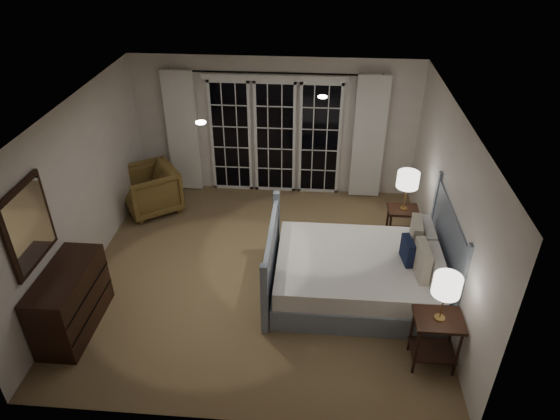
# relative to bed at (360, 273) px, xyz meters

# --- Properties ---
(floor) EXTENTS (5.00, 5.00, 0.00)m
(floor) POSITION_rel_bed_xyz_m (-1.41, 0.34, -0.34)
(floor) COLOR olive
(floor) RESTS_ON ground
(ceiling) EXTENTS (5.00, 5.00, 0.00)m
(ceiling) POSITION_rel_bed_xyz_m (-1.41, 0.34, 2.16)
(ceiling) COLOR white
(ceiling) RESTS_ON wall_back
(wall_left) EXTENTS (0.02, 5.00, 2.50)m
(wall_left) POSITION_rel_bed_xyz_m (-3.91, 0.34, 0.91)
(wall_left) COLOR beige
(wall_left) RESTS_ON floor
(wall_right) EXTENTS (0.02, 5.00, 2.50)m
(wall_right) POSITION_rel_bed_xyz_m (1.09, 0.34, 0.91)
(wall_right) COLOR beige
(wall_right) RESTS_ON floor
(wall_back) EXTENTS (5.00, 0.02, 2.50)m
(wall_back) POSITION_rel_bed_xyz_m (-1.41, 2.84, 0.91)
(wall_back) COLOR beige
(wall_back) RESTS_ON floor
(wall_front) EXTENTS (5.00, 0.02, 2.50)m
(wall_front) POSITION_rel_bed_xyz_m (-1.41, -2.16, 0.91)
(wall_front) COLOR beige
(wall_front) RESTS_ON floor
(french_doors) EXTENTS (2.50, 0.04, 2.20)m
(french_doors) POSITION_rel_bed_xyz_m (-1.41, 2.80, 0.75)
(french_doors) COLOR black
(french_doors) RESTS_ON wall_back
(curtain_rod) EXTENTS (3.50, 0.03, 0.03)m
(curtain_rod) POSITION_rel_bed_xyz_m (-1.41, 2.74, 1.91)
(curtain_rod) COLOR black
(curtain_rod) RESTS_ON wall_back
(curtain_left) EXTENTS (0.55, 0.10, 2.25)m
(curtain_left) POSITION_rel_bed_xyz_m (-3.06, 2.72, 0.81)
(curtain_left) COLOR white
(curtain_left) RESTS_ON curtain_rod
(curtain_right) EXTENTS (0.55, 0.10, 2.25)m
(curtain_right) POSITION_rel_bed_xyz_m (0.24, 2.72, 0.81)
(curtain_right) COLOR white
(curtain_right) RESTS_ON curtain_rod
(downlight_a) EXTENTS (0.12, 0.12, 0.01)m
(downlight_a) POSITION_rel_bed_xyz_m (-0.61, 0.94, 2.15)
(downlight_a) COLOR white
(downlight_a) RESTS_ON ceiling
(downlight_b) EXTENTS (0.12, 0.12, 0.01)m
(downlight_b) POSITION_rel_bed_xyz_m (-2.01, -0.06, 2.15)
(downlight_b) COLOR white
(downlight_b) RESTS_ON ceiling
(bed) EXTENTS (2.37, 1.71, 1.39)m
(bed) POSITION_rel_bed_xyz_m (0.00, 0.00, 0.00)
(bed) COLOR slate
(bed) RESTS_ON floor
(nightstand_left) EXTENTS (0.55, 0.44, 0.71)m
(nightstand_left) POSITION_rel_bed_xyz_m (0.79, -1.19, 0.13)
(nightstand_left) COLOR black
(nightstand_left) RESTS_ON floor
(nightstand_right) EXTENTS (0.47, 0.37, 0.61)m
(nightstand_right) POSITION_rel_bed_xyz_m (0.72, 1.29, 0.05)
(nightstand_right) COLOR black
(nightstand_right) RESTS_ON floor
(lamp_left) EXTENTS (0.31, 0.31, 0.60)m
(lamp_left) POSITION_rel_bed_xyz_m (0.79, -1.19, 0.84)
(lamp_left) COLOR tan
(lamp_left) RESTS_ON nightstand_left
(lamp_right) EXTENTS (0.33, 0.33, 0.64)m
(lamp_right) POSITION_rel_bed_xyz_m (0.72, 1.29, 0.77)
(lamp_right) COLOR tan
(lamp_right) RESTS_ON nightstand_right
(armchair) EXTENTS (1.23, 1.22, 0.81)m
(armchair) POSITION_rel_bed_xyz_m (-3.51, 1.91, 0.06)
(armchair) COLOR brown
(armchair) RESTS_ON floor
(dresser) EXTENTS (0.53, 1.24, 0.88)m
(dresser) POSITION_rel_bed_xyz_m (-3.64, -0.96, 0.10)
(dresser) COLOR black
(dresser) RESTS_ON floor
(mirror) EXTENTS (0.05, 0.85, 1.00)m
(mirror) POSITION_rel_bed_xyz_m (-3.88, -0.96, 1.21)
(mirror) COLOR black
(mirror) RESTS_ON wall_left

